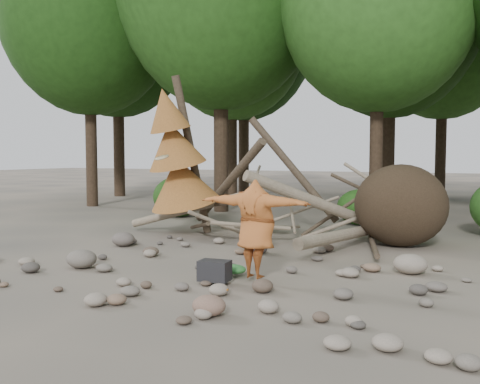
% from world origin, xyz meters
% --- Properties ---
extents(ground, '(120.00, 120.00, 0.00)m').
position_xyz_m(ground, '(0.00, 0.00, 0.00)').
color(ground, '#514C44').
rests_on(ground, ground).
extents(deadfall_pile, '(8.55, 5.24, 3.30)m').
position_xyz_m(deadfall_pile, '(2.02, 4.24, 0.95)').
color(deadfall_pile, '#332619').
rests_on(deadfall_pile, ground).
extents(dead_conifer, '(2.06, 2.16, 4.35)m').
position_xyz_m(dead_conifer, '(-3.12, 3.37, 2.11)').
color(dead_conifer, '#4C3F30').
rests_on(dead_conifer, ground).
extents(bush_left, '(1.80, 1.80, 1.44)m').
position_xyz_m(bush_left, '(-5.50, 7.20, 0.72)').
color(bush_left, '#1D4512').
rests_on(bush_left, ground).
extents(bush_mid, '(1.40, 1.40, 1.12)m').
position_xyz_m(bush_mid, '(0.80, 7.80, 0.56)').
color(bush_mid, '#265719').
rests_on(bush_mid, ground).
extents(frisbee_thrower, '(3.56, 1.12, 2.14)m').
position_xyz_m(frisbee_thrower, '(0.94, -0.51, 0.93)').
color(frisbee_thrower, '#AB5926').
rests_on(frisbee_thrower, ground).
extents(backpack, '(0.55, 0.39, 0.34)m').
position_xyz_m(backpack, '(0.37, -0.95, 0.17)').
color(backpack, black).
rests_on(backpack, ground).
extents(cloth_green, '(0.44, 0.37, 0.17)m').
position_xyz_m(cloth_green, '(0.42, -0.30, 0.08)').
color(cloth_green, '#2D7131').
rests_on(cloth_green, ground).
extents(cloth_orange, '(0.29, 0.24, 0.11)m').
position_xyz_m(cloth_orange, '(0.80, -1.58, 0.05)').
color(cloth_orange, '#AC601D').
rests_on(cloth_orange, ground).
extents(boulder_front_left, '(0.60, 0.54, 0.36)m').
position_xyz_m(boulder_front_left, '(-2.57, -0.94, 0.18)').
color(boulder_front_left, '#6A6258').
rests_on(boulder_front_left, ground).
extents(boulder_front_right, '(0.48, 0.43, 0.29)m').
position_xyz_m(boulder_front_right, '(1.16, -2.57, 0.14)').
color(boulder_front_right, '#7F5F4F').
rests_on(boulder_front_right, ground).
extents(boulder_mid_right, '(0.62, 0.56, 0.37)m').
position_xyz_m(boulder_mid_right, '(3.27, 1.31, 0.19)').
color(boulder_mid_right, gray).
rests_on(boulder_mid_right, ground).
extents(boulder_mid_left, '(0.57, 0.51, 0.34)m').
position_xyz_m(boulder_mid_left, '(-3.41, 1.41, 0.17)').
color(boulder_mid_left, '#5F5650').
rests_on(boulder_mid_left, ground).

